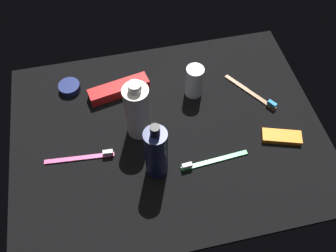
{
  "coord_description": "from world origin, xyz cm",
  "views": [
    {
      "loc": [
        11.24,
        51.35,
        82.32
      ],
      "look_at": [
        0.0,
        0.0,
        3.0
      ],
      "focal_mm": 38.42,
      "sensor_mm": 36.0,
      "label": 1
    }
  ],
  "objects_px": {
    "toothbrush_pink": "(84,157)",
    "toothbrush_green": "(211,161)",
    "deodorant_stick": "(194,81)",
    "cream_tin_left": "(70,87)",
    "snack_bar_orange": "(282,137)",
    "toothpaste_box_red": "(119,89)",
    "bodywash_bottle": "(138,111)",
    "lotion_bottle": "(156,153)",
    "toothbrush_brown": "(253,93)"
  },
  "relations": [
    {
      "from": "deodorant_stick",
      "to": "toothbrush_pink",
      "type": "height_order",
      "value": "deodorant_stick"
    },
    {
      "from": "lotion_bottle",
      "to": "toothpaste_box_red",
      "type": "distance_m",
      "value": 0.28
    },
    {
      "from": "deodorant_stick",
      "to": "snack_bar_orange",
      "type": "height_order",
      "value": "deodorant_stick"
    },
    {
      "from": "bodywash_bottle",
      "to": "toothbrush_green",
      "type": "relative_size",
      "value": 1.06
    },
    {
      "from": "lotion_bottle",
      "to": "toothpaste_box_red",
      "type": "bearing_deg",
      "value": -77.73
    },
    {
      "from": "deodorant_stick",
      "to": "toothbrush_brown",
      "type": "distance_m",
      "value": 0.18
    },
    {
      "from": "bodywash_bottle",
      "to": "cream_tin_left",
      "type": "height_order",
      "value": "bodywash_bottle"
    },
    {
      "from": "toothbrush_pink",
      "to": "toothpaste_box_red",
      "type": "height_order",
      "value": "toothpaste_box_red"
    },
    {
      "from": "toothbrush_pink",
      "to": "snack_bar_orange",
      "type": "distance_m",
      "value": 0.53
    },
    {
      "from": "lotion_bottle",
      "to": "cream_tin_left",
      "type": "xyz_separation_m",
      "value": [
        0.2,
        -0.31,
        -0.08
      ]
    },
    {
      "from": "bodywash_bottle",
      "to": "cream_tin_left",
      "type": "bearing_deg",
      "value": -46.17
    },
    {
      "from": "toothbrush_pink",
      "to": "toothbrush_brown",
      "type": "height_order",
      "value": "same"
    },
    {
      "from": "deodorant_stick",
      "to": "toothbrush_brown",
      "type": "height_order",
      "value": "deodorant_stick"
    },
    {
      "from": "bodywash_bottle",
      "to": "snack_bar_orange",
      "type": "bearing_deg",
      "value": 163.51
    },
    {
      "from": "bodywash_bottle",
      "to": "lotion_bottle",
      "type": "bearing_deg",
      "value": 100.02
    },
    {
      "from": "cream_tin_left",
      "to": "toothbrush_green",
      "type": "bearing_deg",
      "value": 136.4
    },
    {
      "from": "toothbrush_brown",
      "to": "toothbrush_pink",
      "type": "bearing_deg",
      "value": 11.91
    },
    {
      "from": "toothbrush_pink",
      "to": "lotion_bottle",
      "type": "bearing_deg",
      "value": 158.15
    },
    {
      "from": "toothbrush_pink",
      "to": "cream_tin_left",
      "type": "bearing_deg",
      "value": -85.32
    },
    {
      "from": "bodywash_bottle",
      "to": "toothbrush_pink",
      "type": "bearing_deg",
      "value": 19.68
    },
    {
      "from": "lotion_bottle",
      "to": "toothbrush_pink",
      "type": "relative_size",
      "value": 1.08
    },
    {
      "from": "toothbrush_brown",
      "to": "snack_bar_orange",
      "type": "relative_size",
      "value": 1.51
    },
    {
      "from": "bodywash_bottle",
      "to": "toothpaste_box_red",
      "type": "distance_m",
      "value": 0.16
    },
    {
      "from": "toothbrush_pink",
      "to": "toothbrush_brown",
      "type": "distance_m",
      "value": 0.51
    },
    {
      "from": "snack_bar_orange",
      "to": "toothpaste_box_red",
      "type": "bearing_deg",
      "value": -13.99
    },
    {
      "from": "toothpaste_box_red",
      "to": "lotion_bottle",
      "type": "bearing_deg",
      "value": 91.0
    },
    {
      "from": "deodorant_stick",
      "to": "cream_tin_left",
      "type": "height_order",
      "value": "deodorant_stick"
    },
    {
      "from": "toothbrush_green",
      "to": "toothbrush_brown",
      "type": "bearing_deg",
      "value": -134.34
    },
    {
      "from": "snack_bar_orange",
      "to": "bodywash_bottle",
      "type": "bearing_deg",
      "value": 1.27
    },
    {
      "from": "lotion_bottle",
      "to": "bodywash_bottle",
      "type": "bearing_deg",
      "value": -79.98
    },
    {
      "from": "toothbrush_pink",
      "to": "toothbrush_green",
      "type": "bearing_deg",
      "value": 165.64
    },
    {
      "from": "toothpaste_box_red",
      "to": "bodywash_bottle",
      "type": "bearing_deg",
      "value": 93.01
    },
    {
      "from": "deodorant_stick",
      "to": "snack_bar_orange",
      "type": "distance_m",
      "value": 0.28
    },
    {
      "from": "bodywash_bottle",
      "to": "deodorant_stick",
      "type": "relative_size",
      "value": 1.91
    },
    {
      "from": "toothbrush_green",
      "to": "cream_tin_left",
      "type": "distance_m",
      "value": 0.47
    },
    {
      "from": "deodorant_stick",
      "to": "toothbrush_pink",
      "type": "distance_m",
      "value": 0.37
    },
    {
      "from": "deodorant_stick",
      "to": "cream_tin_left",
      "type": "bearing_deg",
      "value": -14.24
    },
    {
      "from": "toothpaste_box_red",
      "to": "deodorant_stick",
      "type": "bearing_deg",
      "value": 156.44
    },
    {
      "from": "snack_bar_orange",
      "to": "lotion_bottle",
      "type": "bearing_deg",
      "value": 21.01
    },
    {
      "from": "cream_tin_left",
      "to": "bodywash_bottle",
      "type": "bearing_deg",
      "value": 133.83
    },
    {
      "from": "toothpaste_box_red",
      "to": "cream_tin_left",
      "type": "xyz_separation_m",
      "value": [
        0.14,
        -0.04,
        -0.01
      ]
    },
    {
      "from": "deodorant_stick",
      "to": "toothbrush_green",
      "type": "xyz_separation_m",
      "value": [
        0.01,
        0.23,
        -0.04
      ]
    },
    {
      "from": "snack_bar_orange",
      "to": "cream_tin_left",
      "type": "xyz_separation_m",
      "value": [
        0.54,
        -0.29,
        0.0
      ]
    },
    {
      "from": "toothbrush_pink",
      "to": "toothpaste_box_red",
      "type": "distance_m",
      "value": 0.23
    },
    {
      "from": "cream_tin_left",
      "to": "lotion_bottle",
      "type": "bearing_deg",
      "value": 122.55
    },
    {
      "from": "lotion_bottle",
      "to": "toothbrush_pink",
      "type": "bearing_deg",
      "value": -21.85
    },
    {
      "from": "toothbrush_pink",
      "to": "toothpaste_box_red",
      "type": "relative_size",
      "value": 1.02
    },
    {
      "from": "lotion_bottle",
      "to": "toothbrush_green",
      "type": "bearing_deg",
      "value": 176.1
    },
    {
      "from": "snack_bar_orange",
      "to": "cream_tin_left",
      "type": "relative_size",
      "value": 1.67
    },
    {
      "from": "lotion_bottle",
      "to": "toothbrush_green",
      "type": "relative_size",
      "value": 1.08
    }
  ]
}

